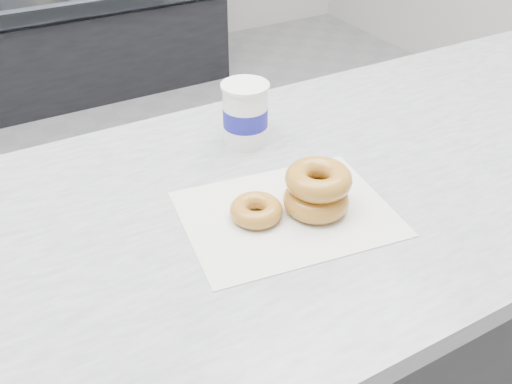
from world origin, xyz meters
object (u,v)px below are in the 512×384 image
counter (232,381)px  display_case (2,14)px  donut_single (256,210)px  coffee_cup (245,113)px  donut_stack (317,190)px

counter → display_case: display_case is taller
donut_single → coffee_cup: coffee_cup is taller
counter → coffee_cup: 0.56m
counter → donut_stack: (0.13, -0.07, 0.49)m
display_case → coffee_cup: (0.14, -2.53, 0.47)m
counter → donut_stack: 0.51m
counter → coffee_cup: size_ratio=24.47×
donut_stack → donut_single: bearing=164.4°
counter → display_case: bearing=90.0°
display_case → donut_single: size_ratio=27.59×
counter → donut_stack: donut_stack is taller
donut_stack → coffee_cup: bearing=88.4°
donut_stack → coffee_cup: size_ratio=1.14×
donut_single → donut_stack: 0.11m
donut_single → coffee_cup: 0.26m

